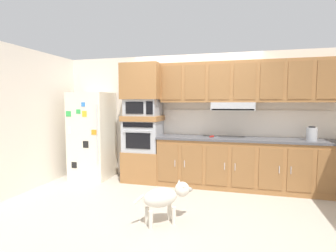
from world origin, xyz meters
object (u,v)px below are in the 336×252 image
(built_in_oven, at_px, (143,136))
(dog, at_px, (165,197))
(electric_kettle, at_px, (312,134))
(microwave, at_px, (143,108))
(screwdriver, at_px, (212,137))
(refrigerator, at_px, (92,136))

(built_in_oven, relative_size, dog, 1.04)
(electric_kettle, relative_size, dog, 0.36)
(microwave, xyz_separation_m, dog, (0.93, -1.72, -1.11))
(screwdriver, bearing_deg, refrigerator, -179.16)
(built_in_oven, height_order, electric_kettle, built_in_oven)
(electric_kettle, xyz_separation_m, dog, (-2.08, -1.68, -0.69))
(built_in_oven, xyz_separation_m, screwdriver, (1.36, -0.03, 0.03))
(screwdriver, bearing_deg, built_in_oven, 178.66)
(built_in_oven, distance_m, dog, 2.04)
(built_in_oven, relative_size, microwave, 1.09)
(microwave, relative_size, dog, 0.96)
(refrigerator, relative_size, screwdriver, 10.48)
(refrigerator, bearing_deg, microwave, 3.54)
(refrigerator, distance_m, dog, 2.67)
(microwave, distance_m, dog, 2.25)
(built_in_oven, distance_m, microwave, 0.56)
(screwdriver, height_order, electric_kettle, electric_kettle)
(built_in_oven, bearing_deg, electric_kettle, -0.90)
(screwdriver, distance_m, electric_kettle, 1.66)
(built_in_oven, height_order, screwdriver, built_in_oven)
(electric_kettle, bearing_deg, built_in_oven, 179.10)
(refrigerator, height_order, microwave, refrigerator)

